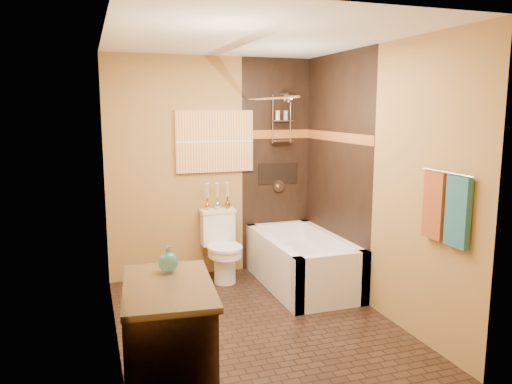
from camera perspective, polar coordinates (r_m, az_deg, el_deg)
name	(u,v)px	position (r m, az deg, el deg)	size (l,w,h in m)	color
floor	(254,322)	(4.69, -0.19, -14.65)	(3.00, 3.00, 0.00)	black
wall_left	(111,194)	(4.11, -16.27, -0.22)	(0.02, 3.00, 2.50)	#A97A41
wall_right	(375,180)	(4.84, 13.39, 1.32)	(0.02, 3.00, 2.50)	#A97A41
wall_back	(213,167)	(5.76, -4.96, 2.81)	(2.40, 0.02, 2.50)	#A97A41
wall_front	(335,224)	(2.97, 9.06, -3.62)	(2.40, 0.02, 2.50)	#A97A41
ceiling	(254,37)	(4.32, -0.21, 17.26)	(3.00, 3.00, 0.00)	silver
alcove_tile_back	(276,165)	(5.98, 2.31, 3.09)	(0.85, 0.01, 2.50)	black
alcove_tile_right	(336,171)	(5.48, 9.13, 2.39)	(0.01, 1.50, 2.50)	black
mosaic_band_back	(277,134)	(5.94, 2.37, 6.63)	(0.85, 0.01, 0.10)	#95451B
mosaic_band_right	(336,137)	(5.44, 9.14, 6.25)	(0.01, 1.50, 0.10)	#95451B
alcove_niche	(278,173)	(5.99, 2.55, 2.14)	(0.50, 0.01, 0.25)	black
shower_fixtures	(282,131)	(5.85, 2.96, 7.03)	(0.24, 0.33, 1.16)	silver
curtain_rod	(268,98)	(5.12, 1.40, 10.65)	(0.03, 0.03, 1.55)	silver
towel_bar	(447,173)	(3.94, 20.99, 2.06)	(0.02, 0.02, 0.55)	silver
towel_teal	(458,212)	(3.89, 22.08, -2.13)	(0.05, 0.22, 0.52)	#1F5368
towel_rust	(434,205)	(4.09, 19.71, -1.46)	(0.05, 0.22, 0.52)	brown
sunset_painting	(215,141)	(5.71, -4.74, 5.78)	(0.90, 0.04, 0.70)	orange
vanity_mirror	(119,180)	(3.09, -15.39, 1.38)	(0.01, 1.00, 0.90)	white
bathtub	(302,266)	(5.53, 5.25, -8.39)	(0.80, 1.50, 0.55)	white
toilet	(222,246)	(5.66, -3.93, -6.13)	(0.40, 0.59, 0.78)	white
vanity	(168,344)	(3.43, -9.97, -16.70)	(0.65, 0.97, 0.81)	black
teal_bottle	(168,259)	(3.48, -10.02, -7.58)	(0.14, 0.14, 0.22)	#2A7E72
bud_vases	(217,195)	(5.70, -4.45, -0.36)	(0.30, 0.06, 0.30)	gold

